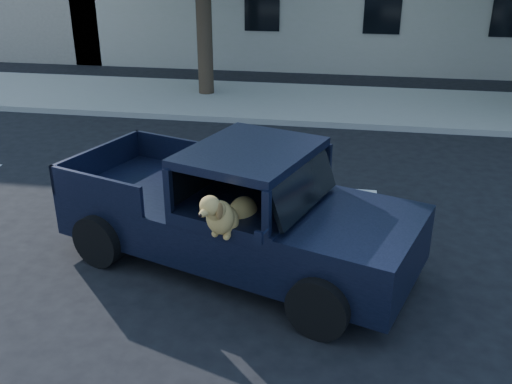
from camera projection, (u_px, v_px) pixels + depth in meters
ground at (319, 291)px, 7.46m from camera, size 120.00×120.00×0.00m
far_sidewalk at (344, 105)px, 15.73m from camera, size 60.00×4.00×0.15m
lane_stripes at (445, 197)px, 10.21m from camera, size 21.60×0.14×0.01m
pickup_truck at (230, 224)px, 7.92m from camera, size 5.28×3.38×1.76m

